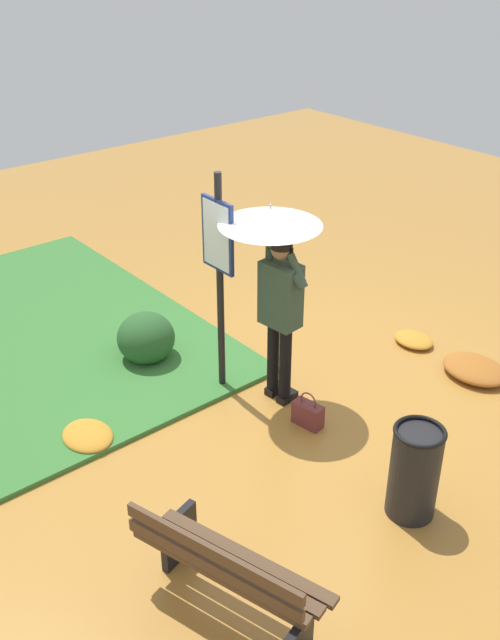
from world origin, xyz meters
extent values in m
plane|color=#B27A33|center=(0.00, 0.00, 0.00)|extent=(18.00, 18.00, 0.00)
cube|color=#387533|center=(2.58, 1.80, 0.03)|extent=(4.80, 4.00, 0.05)
cylinder|color=black|center=(-0.24, 0.14, 0.43)|extent=(0.12, 0.12, 0.86)
cylinder|color=black|center=(-0.06, 0.14, 0.43)|extent=(0.12, 0.12, 0.86)
cube|color=black|center=(-0.24, 0.10, 0.04)|extent=(0.13, 0.23, 0.08)
cube|color=black|center=(-0.06, 0.10, 0.04)|extent=(0.13, 0.23, 0.08)
cube|color=#334738|center=(-0.15, 0.14, 1.18)|extent=(0.40, 0.28, 0.64)
sphere|color=#8C664C|center=(-0.15, 0.14, 1.64)|extent=(0.20, 0.20, 0.20)
ellipsoid|color=black|center=(-0.15, 0.14, 1.67)|extent=(0.20, 0.20, 0.15)
cylinder|color=#334738|center=(-0.37, 0.12, 1.39)|extent=(0.18, 0.13, 0.18)
cylinder|color=#334738|center=(-0.33, 0.11, 1.48)|extent=(0.24, 0.11, 0.33)
cube|color=black|center=(-0.24, 0.12, 1.62)|extent=(0.07, 0.02, 0.14)
cylinder|color=#334738|center=(0.01, 0.15, 1.42)|extent=(0.11, 0.10, 0.09)
cylinder|color=#334738|center=(-0.01, 0.16, 1.51)|extent=(0.10, 0.09, 0.23)
cylinder|color=#A5A5AD|center=(-0.01, 0.16, 1.83)|extent=(0.02, 0.02, 0.41)
cone|color=silver|center=(-0.01, 0.16, 1.92)|extent=(0.96, 0.96, 0.16)
sphere|color=#A5A5AD|center=(-0.01, 0.16, 2.03)|extent=(0.02, 0.02, 0.02)
cylinder|color=black|center=(0.37, 0.46, 1.15)|extent=(0.07, 0.07, 2.30)
cube|color=navy|center=(0.37, 0.47, 1.70)|extent=(0.44, 0.04, 0.70)
cube|color=silver|center=(0.37, 0.49, 1.70)|extent=(0.38, 0.01, 0.64)
cube|color=brown|center=(-0.67, 0.23, 0.12)|extent=(0.32, 0.19, 0.24)
torus|color=brown|center=(-0.67, 0.23, 0.28)|extent=(0.18, 0.04, 0.18)
cube|color=black|center=(-1.25, 2.11, 0.22)|extent=(0.16, 0.36, 0.44)
cube|color=#513823|center=(-1.89, 1.99, 0.46)|extent=(1.37, 0.49, 0.04)
cube|color=#513823|center=(-1.89, 2.11, 0.46)|extent=(1.37, 0.49, 0.04)
cube|color=#513823|center=(-1.89, 2.23, 0.46)|extent=(1.37, 0.49, 0.04)
cube|color=#513823|center=(-1.89, 2.28, 0.56)|extent=(1.35, 0.43, 0.10)
cube|color=#513823|center=(-1.89, 2.28, 0.70)|extent=(1.35, 0.43, 0.10)
cylinder|color=black|center=(-2.04, 0.38, 0.40)|extent=(0.40, 0.40, 0.80)
torus|color=black|center=(-2.04, 0.38, 0.82)|extent=(0.42, 0.42, 0.04)
ellipsoid|color=#285628|center=(1.31, 0.78, 0.28)|extent=(0.63, 0.63, 0.57)
ellipsoid|color=#1E421E|center=(1.49, 0.68, 0.19)|extent=(0.38, 0.38, 0.38)
ellipsoid|color=#C68428|center=(-0.34, -1.76, 0.05)|extent=(0.47, 0.37, 0.10)
ellipsoid|color=#A86023|center=(-1.18, -1.74, 0.08)|extent=(0.71, 0.57, 0.16)
ellipsoid|color=#C68428|center=(0.46, 1.97, 0.06)|extent=(0.55, 0.44, 0.12)
camera|label=1|loc=(-4.61, 4.21, 4.26)|focal=40.46mm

